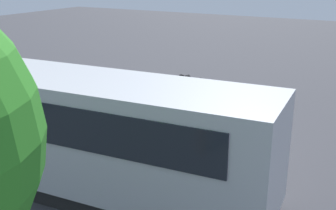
{
  "coord_description": "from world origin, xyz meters",
  "views": [
    {
      "loc": [
        -6.13,
        12.71,
        5.93
      ],
      "look_at": [
        1.12,
        -0.15,
        1.1
      ],
      "focal_mm": 45.0,
      "sensor_mm": 36.0,
      "label": 1
    }
  ],
  "objects": [
    {
      "name": "bay_line_c",
      "position": [
        2.69,
        -1.41,
        0.0
      ],
      "size": [
        0.25,
        4.53,
        0.01
      ],
      "color": "white",
      "rests_on": "ground_plane"
    },
    {
      "name": "spectator_centre",
      "position": [
        1.84,
        1.93,
        0.98
      ],
      "size": [
        0.57,
        0.33,
        1.65
      ],
      "color": "black",
      "rests_on": "ground_plane"
    },
    {
      "name": "parked_motorcycle_silver",
      "position": [
        3.87,
        2.5,
        0.48
      ],
      "size": [
        2.05,
        0.58,
        0.99
      ],
      "color": "black",
      "rests_on": "ground_plane"
    },
    {
      "name": "stunt_motorcycle",
      "position": [
        1.38,
        -2.91,
        0.98
      ],
      "size": [
        1.97,
        0.99,
        1.6
      ],
      "color": "black",
      "rests_on": "ground_plane"
    },
    {
      "name": "traffic_cone",
      "position": [
        -0.79,
        -2.5,
        0.3
      ],
      "size": [
        0.34,
        0.34,
        0.63
      ],
      "color": "orange",
      "rests_on": "ground_plane"
    },
    {
      "name": "spectator_far_left",
      "position": [
        -0.17,
        1.64,
        1.01
      ],
      "size": [
        0.58,
        0.38,
        1.7
      ],
      "color": "black",
      "rests_on": "ground_plane"
    },
    {
      "name": "tour_bus",
      "position": [
        0.88,
        4.69,
        1.64
      ],
      "size": [
        10.33,
        3.24,
        3.25
      ],
      "color": "#B7BABF",
      "rests_on": "ground_plane"
    },
    {
      "name": "spectator_right",
      "position": [
        3.07,
        1.76,
        1.03
      ],
      "size": [
        0.57,
        0.4,
        1.72
      ],
      "color": "black",
      "rests_on": "ground_plane"
    },
    {
      "name": "spectator_left",
      "position": [
        0.9,
        2.07,
        0.98
      ],
      "size": [
        0.57,
        0.32,
        1.65
      ],
      "color": "black",
      "rests_on": "ground_plane"
    },
    {
      "name": "bay_line_b",
      "position": [
        0.19,
        -1.41,
        0.0
      ],
      "size": [
        0.24,
        4.03,
        0.01
      ],
      "color": "white",
      "rests_on": "ground_plane"
    },
    {
      "name": "bay_line_a",
      "position": [
        -2.3,
        -1.41,
        0.0
      ],
      "size": [
        0.26,
        4.78,
        0.01
      ],
      "color": "white",
      "rests_on": "ground_plane"
    },
    {
      "name": "ground_plane",
      "position": [
        0.0,
        0.0,
        0.0
      ],
      "size": [
        80.0,
        80.0,
        0.0
      ],
      "primitive_type": "plane",
      "color": "#38383D"
    }
  ]
}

